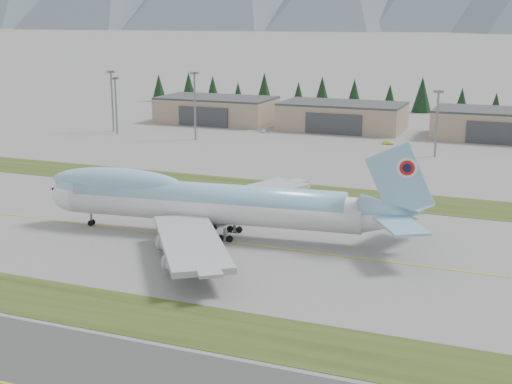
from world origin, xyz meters
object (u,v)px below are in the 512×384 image
at_px(hangar_left, 217,110).
at_px(hangar_center, 342,116).
at_px(service_vehicle_a, 264,132).
at_px(service_vehicle_b, 388,144).
at_px(boeing_747_freighter, 208,202).
at_px(hangar_right, 501,124).

height_order(hangar_left, hangar_center, same).
xyz_separation_m(service_vehicle_a, service_vehicle_b, (50.71, -9.02, 0.00)).
relative_size(hangar_left, service_vehicle_a, 14.02).
relative_size(hangar_left, service_vehicle_b, 12.14).
distance_m(boeing_747_freighter, service_vehicle_b, 121.29).
distance_m(hangar_center, service_vehicle_b, 36.28).
bearing_deg(hangar_left, hangar_center, 0.00).
height_order(boeing_747_freighter, hangar_left, boeing_747_freighter).
distance_m(service_vehicle_a, service_vehicle_b, 51.50).
xyz_separation_m(hangar_left, service_vehicle_a, (28.28, -17.66, -5.39)).
bearing_deg(hangar_center, service_vehicle_a, -146.54).
bearing_deg(boeing_747_freighter, service_vehicle_a, 99.96).
height_order(service_vehicle_a, service_vehicle_b, service_vehicle_b).
relative_size(service_vehicle_a, service_vehicle_b, 0.87).
bearing_deg(service_vehicle_a, boeing_747_freighter, -61.85).
xyz_separation_m(hangar_left, service_vehicle_b, (78.98, -26.68, -5.39)).
height_order(boeing_747_freighter, service_vehicle_a, boeing_747_freighter).
height_order(hangar_left, service_vehicle_a, hangar_left).
distance_m(boeing_747_freighter, service_vehicle_a, 134.96).
height_order(hangar_center, service_vehicle_b, hangar_center).
xyz_separation_m(hangar_center, service_vehicle_b, (23.98, -26.68, -5.39)).
bearing_deg(hangar_left, hangar_right, 0.00).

